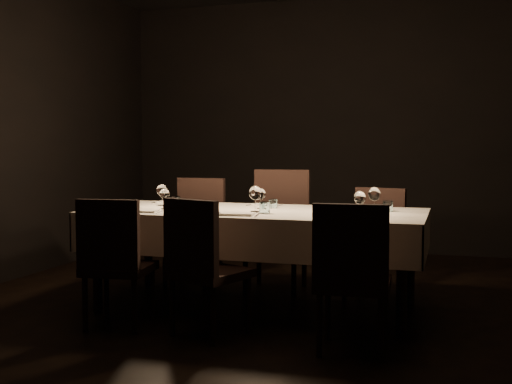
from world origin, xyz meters
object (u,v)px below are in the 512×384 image
(chair_far_center, at_px, (278,224))
(chair_far_right, at_px, (376,236))
(chair_near_right, at_px, (352,271))
(chair_far_left, at_px, (197,226))
(dining_table, at_px, (256,220))
(chair_near_left, at_px, (114,257))
(chair_near_center, at_px, (202,261))

(chair_far_center, xyz_separation_m, chair_far_right, (0.85, -0.04, -0.07))
(chair_near_right, height_order, chair_far_left, chair_far_left)
(chair_far_left, bearing_deg, chair_far_right, -0.82)
(dining_table, height_order, chair_near_left, chair_near_left)
(chair_near_right, bearing_deg, chair_near_center, -6.41)
(chair_far_center, bearing_deg, chair_far_right, -3.60)
(dining_table, xyz_separation_m, chair_far_left, (-0.80, 0.75, -0.16))
(chair_near_left, xyz_separation_m, chair_far_right, (1.58, 1.52, 0.00))
(chair_near_center, relative_size, chair_far_right, 1.01)
(chair_near_center, height_order, chair_near_right, chair_near_right)
(chair_near_right, height_order, chair_far_right, chair_near_right)
(chair_far_center, height_order, chair_far_right, chair_far_center)
(chair_near_center, bearing_deg, chair_near_left, 20.58)
(dining_table, distance_m, chair_near_center, 0.83)
(chair_near_right, height_order, chair_far_center, chair_far_center)
(chair_near_left, distance_m, chair_near_center, 0.64)
(chair_far_right, bearing_deg, dining_table, -126.61)
(chair_near_left, relative_size, chair_far_center, 0.86)
(chair_far_left, bearing_deg, chair_near_center, -66.16)
(chair_near_center, relative_size, chair_far_center, 0.87)
(chair_far_center, distance_m, chair_far_right, 0.86)
(chair_near_right, relative_size, chair_far_center, 0.88)
(chair_near_right, bearing_deg, chair_far_left, -47.00)
(dining_table, distance_m, chair_far_left, 1.11)
(chair_far_center, bearing_deg, chair_near_center, -94.26)
(dining_table, xyz_separation_m, chair_near_right, (0.86, -0.86, -0.18))
(dining_table, xyz_separation_m, chair_far_right, (0.82, 0.72, -0.19))
(dining_table, relative_size, chair_near_right, 2.76)
(chair_far_center, relative_size, chair_far_right, 1.16)
(chair_far_left, xyz_separation_m, chair_far_center, (0.77, 0.01, 0.04))
(chair_near_left, bearing_deg, chair_far_left, -95.27)
(chair_near_center, xyz_separation_m, chair_far_left, (-0.68, 1.55, 0.02))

